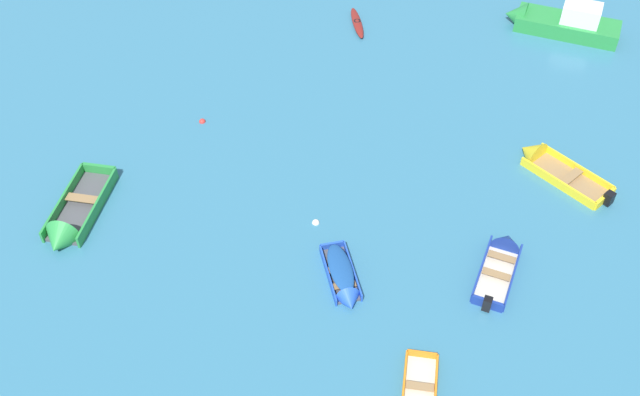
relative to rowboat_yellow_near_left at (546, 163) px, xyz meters
The scene contains 8 objects.
rowboat_yellow_near_left is the anchor object (origin of this frame).
motor_launch_green_back_row_right 10.35m from the rowboat_yellow_near_left, 77.73° to the left, with size 5.81×3.25×1.97m.
rowboat_blue_distant_center 10.38m from the rowboat_yellow_near_left, 140.57° to the right, with size 1.66×3.07×0.86m.
rowboat_deep_blue_outer_left 5.67m from the rowboat_yellow_near_left, 114.75° to the right, with size 2.16×3.60×1.07m.
kayak_maroon_cluster_outer 12.80m from the rowboat_yellow_near_left, 127.89° to the left, with size 0.96×2.86×0.27m.
rowboat_green_cluster_inner 18.88m from the rowboat_yellow_near_left, 166.16° to the right, with size 1.96×4.56×1.35m.
mooring_buoy_central 14.58m from the rowboat_yellow_near_left, behind, with size 0.29×0.29×0.29m, color red.
mooring_buoy_near_foreground 9.87m from the rowboat_yellow_near_left, 158.11° to the right, with size 0.29×0.29×0.29m, color silver.
Camera 1 is at (1.10, 2.38, 20.50)m, focal length 41.37 mm.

